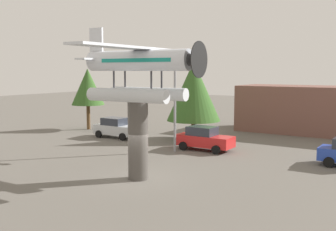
% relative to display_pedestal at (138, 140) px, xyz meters
% --- Properties ---
extents(ground_plane, '(140.00, 140.00, 0.00)m').
position_rel_display_pedestal_xyz_m(ground_plane, '(0.00, 0.00, -2.14)').
color(ground_plane, '#605B54').
extents(display_pedestal, '(1.10, 1.10, 4.28)m').
position_rel_display_pedestal_xyz_m(display_pedestal, '(0.00, 0.00, 0.00)').
color(display_pedestal, '#4C4742').
rests_on(display_pedestal, ground).
extents(floatplane_monument, '(6.95, 10.43, 4.00)m').
position_rel_display_pedestal_xyz_m(floatplane_monument, '(0.13, 0.00, 3.81)').
color(floatplane_monument, silver).
rests_on(floatplane_monument, display_pedestal).
extents(car_near_silver, '(4.20, 2.02, 1.76)m').
position_rel_display_pedestal_xyz_m(car_near_silver, '(-9.87, 9.90, -1.26)').
color(car_near_silver, silver).
rests_on(car_near_silver, ground).
extents(car_mid_red, '(4.20, 2.02, 1.76)m').
position_rel_display_pedestal_xyz_m(car_mid_red, '(-0.72, 9.09, -1.26)').
color(car_mid_red, red).
rests_on(car_mid_red, ground).
extents(streetlight_primary, '(1.84, 0.28, 7.42)m').
position_rel_display_pedestal_xyz_m(streetlight_primary, '(-2.04, 7.41, 2.20)').
color(streetlight_primary, gray).
rests_on(streetlight_primary, ground).
extents(storefront_building, '(14.24, 5.54, 4.43)m').
position_rel_display_pedestal_xyz_m(storefront_building, '(4.34, 22.00, 0.08)').
color(storefront_building, brown).
rests_on(storefront_building, ground).
extents(tree_west, '(3.26, 3.26, 6.10)m').
position_rel_display_pedestal_xyz_m(tree_west, '(-15.48, 12.24, 2.13)').
color(tree_west, brown).
rests_on(tree_west, ground).
extents(tree_east, '(4.55, 4.55, 6.72)m').
position_rel_display_pedestal_xyz_m(tree_east, '(-3.61, 12.59, 2.04)').
color(tree_east, brown).
rests_on(tree_east, ground).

